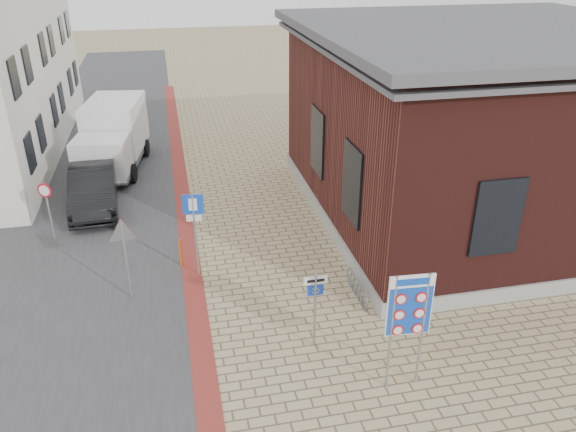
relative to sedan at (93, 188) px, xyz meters
name	(u,v)px	position (x,y,z in m)	size (l,w,h in m)	color
ground	(284,357)	(5.34, -10.21, -0.79)	(120.00, 120.00, 0.00)	tan
road_strip	(102,164)	(-0.16, 4.79, -0.78)	(7.00, 60.00, 0.02)	#38383A
curb_strip	(183,201)	(3.34, -0.21, -0.78)	(0.60, 40.00, 0.02)	maroon
brick_building	(485,121)	(14.33, -3.21, 2.69)	(13.00, 13.00, 6.80)	gray
townhouse_far	(0,45)	(-5.65, 13.79, 3.37)	(7.40, 6.40, 8.30)	silver
bike_rack	(357,288)	(7.99, -8.01, -0.53)	(0.08, 1.80, 0.60)	slate
sedan	(93,188)	(0.00, 0.00, 0.00)	(1.68, 4.82, 1.59)	black
box_truck	(113,136)	(0.58, 4.19, 0.72)	(3.07, 5.88, 2.93)	slate
border_sign	(409,308)	(7.84, -11.71, 1.38)	(1.03, 0.12, 3.01)	gray
essen_sign	(315,298)	(6.20, -9.91, 0.65)	(0.60, 0.07, 2.21)	gray
parking_sign	(194,219)	(3.54, -5.85, 1.15)	(0.62, 0.14, 2.82)	gray
yield_sign	(123,239)	(1.54, -6.71, 1.15)	(0.90, 0.10, 2.54)	gray
speed_sign	(48,203)	(-1.16, -2.59, 0.65)	(0.48, 0.23, 2.18)	gray
bollard	(181,253)	(3.06, -5.21, -0.32)	(0.09, 0.09, 0.95)	#EA510C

